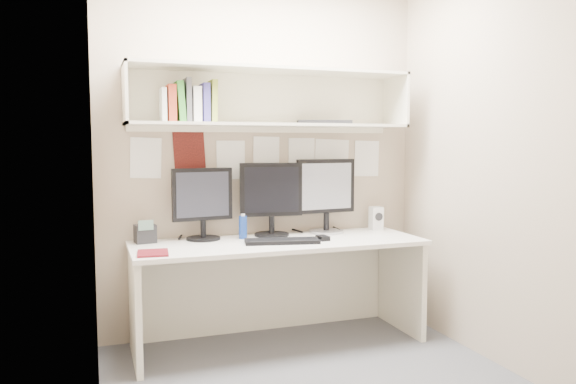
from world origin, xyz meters
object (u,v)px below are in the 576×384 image
object	(u,v)px
monitor_left	(203,201)
monitor_center	(271,197)
keyboard	(282,241)
maroon_notebook	(153,253)
desk	(279,292)
monitor_right	(326,194)
desk_phone	(145,233)
speaker	(376,218)

from	to	relation	value
monitor_left	monitor_center	size ratio (longest dim) A/B	0.94
keyboard	maroon_notebook	size ratio (longest dim) A/B	2.23
monitor_center	maroon_notebook	distance (m)	1.02
desk	monitor_right	size ratio (longest dim) A/B	3.62
monitor_left	monitor_right	world-z (taller)	monitor_right
desk_phone	monitor_center	bearing A→B (deg)	-8.79
desk	keyboard	size ratio (longest dim) A/B	4.02
keyboard	monitor_center	bearing A→B (deg)	96.90
monitor_right	speaker	bearing A→B (deg)	-5.51
monitor_center	monitor_left	bearing A→B (deg)	-172.61
monitor_left	monitor_right	distance (m)	0.93
speaker	monitor_center	bearing A→B (deg)	-176.04
desk_phone	desk	bearing A→B (deg)	-22.82
monitor_left	maroon_notebook	world-z (taller)	monitor_left
monitor_center	keyboard	distance (m)	0.42
keyboard	speaker	distance (m)	0.94
monitor_left	maroon_notebook	size ratio (longest dim) A/B	2.23
maroon_notebook	desk_phone	world-z (taller)	desk_phone
desk	monitor_center	distance (m)	0.68
monitor_left	monitor_right	bearing A→B (deg)	-7.17
monitor_left	speaker	bearing A→B (deg)	-7.18
monitor_left	speaker	size ratio (longest dim) A/B	2.81
keyboard	maroon_notebook	world-z (taller)	keyboard
monitor_right	maroon_notebook	world-z (taller)	monitor_right
desk	desk_phone	distance (m)	1.00
speaker	maroon_notebook	world-z (taller)	speaker
desk	monitor_center	xyz separation A→B (m)	(0.02, 0.22, 0.65)
desk	monitor_right	distance (m)	0.83
monitor_left	maroon_notebook	distance (m)	0.62
keyboard	maroon_notebook	bearing A→B (deg)	-162.27
desk	maroon_notebook	xyz separation A→B (m)	(-0.87, -0.19, 0.37)
desk	monitor_left	bearing A→B (deg)	155.62
monitor_center	maroon_notebook	bearing A→B (deg)	-147.79
monitor_center	speaker	distance (m)	0.88
monitor_left	keyboard	world-z (taller)	monitor_left
monitor_center	keyboard	xyz separation A→B (m)	(-0.02, -0.31, -0.27)
monitor_right	keyboard	xyz separation A→B (m)	(-0.46, -0.31, -0.28)
monitor_left	desk_phone	world-z (taller)	monitor_left
desk	monitor_left	distance (m)	0.83
keyboard	desk_phone	size ratio (longest dim) A/B	3.08
monitor_center	maroon_notebook	xyz separation A→B (m)	(-0.89, -0.41, -0.28)
desk	monitor_center	bearing A→B (deg)	85.41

